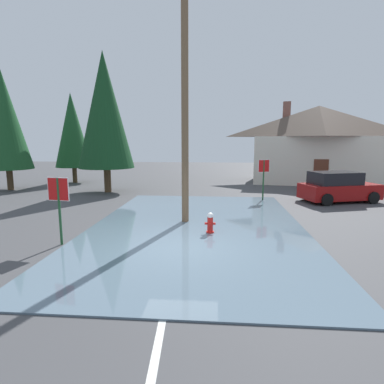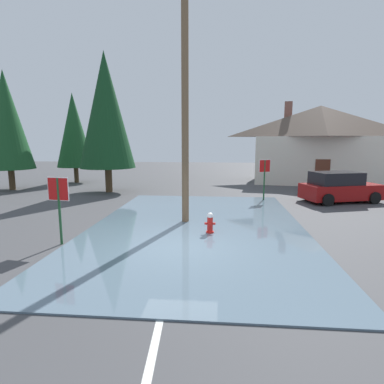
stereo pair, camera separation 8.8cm
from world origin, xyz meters
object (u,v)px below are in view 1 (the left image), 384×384
at_px(utility_pole, 185,94).
at_px(pine_tree_short_left, 5,120).
at_px(house, 317,143).
at_px(pine_tree_tall_left, 72,130).
at_px(fire_hydrant, 210,223).
at_px(stop_sign_far, 264,172).
at_px(parked_car, 338,188).
at_px(stop_sign_near, 59,197).
at_px(pine_tree_mid_left, 105,111).

distance_m(utility_pole, pine_tree_short_left, 14.94).
bearing_deg(house, utility_pole, -123.92).
relative_size(utility_pole, pine_tree_tall_left, 1.40).
bearing_deg(fire_hydrant, stop_sign_far, 67.58).
bearing_deg(parked_car, fire_hydrant, -135.43).
bearing_deg(stop_sign_near, pine_tree_mid_left, 101.64).
bearing_deg(fire_hydrant, utility_pole, 124.14).
distance_m(pine_tree_tall_left, pine_tree_mid_left, 6.21).
height_order(utility_pole, pine_tree_short_left, utility_pole).
relative_size(utility_pole, pine_tree_mid_left, 1.11).
relative_size(fire_hydrant, stop_sign_far, 0.34).
height_order(pine_tree_tall_left, pine_tree_short_left, pine_tree_short_left).
distance_m(fire_hydrant, pine_tree_tall_left, 17.78).
xyz_separation_m(stop_sign_far, pine_tree_tall_left, (-13.91, 6.63, 2.49)).
relative_size(stop_sign_far, parked_car, 0.52).
bearing_deg(pine_tree_tall_left, fire_hydrant, -50.14).
height_order(stop_sign_far, pine_tree_tall_left, pine_tree_tall_left).
height_order(utility_pole, pine_tree_mid_left, utility_pole).
height_order(parked_car, pine_tree_tall_left, pine_tree_tall_left).
xyz_separation_m(fire_hydrant, pine_tree_mid_left, (-6.90, 8.94, 4.80)).
bearing_deg(stop_sign_near, parked_car, 35.76).
relative_size(house, pine_tree_mid_left, 1.25).
bearing_deg(pine_tree_tall_left, house, 5.17).
bearing_deg(utility_pole, parked_car, 33.19).
height_order(utility_pole, parked_car, utility_pole).
bearing_deg(utility_pole, pine_tree_tall_left, 130.56).
xyz_separation_m(stop_sign_near, utility_pole, (3.67, 3.16, 3.52)).
bearing_deg(stop_sign_near, utility_pole, 40.74).
xyz_separation_m(house, parked_car, (-1.24, -8.38, -2.33)).
xyz_separation_m(house, pine_tree_short_left, (-21.86, -5.79, 1.53)).
xyz_separation_m(house, pine_tree_mid_left, (-14.94, -6.14, 2.06)).
bearing_deg(utility_pole, pine_tree_short_left, 148.79).
distance_m(stop_sign_near, house, 21.07).
bearing_deg(pine_tree_tall_left, parked_car, -20.33).
relative_size(stop_sign_near, pine_tree_mid_left, 0.25).
distance_m(fire_hydrant, utility_pole, 5.06).
height_order(stop_sign_near, pine_tree_tall_left, pine_tree_tall_left).
xyz_separation_m(fire_hydrant, parked_car, (6.80, 6.70, 0.40)).
relative_size(stop_sign_near, pine_tree_short_left, 0.28).
xyz_separation_m(stop_sign_near, pine_tree_tall_left, (-6.42, 14.95, 2.56)).
bearing_deg(pine_tree_short_left, house, 14.82).
xyz_separation_m(stop_sign_near, stop_sign_far, (7.50, 8.32, 0.07)).
bearing_deg(pine_tree_short_left, pine_tree_mid_left, -2.91).
relative_size(fire_hydrant, parked_car, 0.18).
height_order(parked_car, pine_tree_short_left, pine_tree_short_left).
bearing_deg(utility_pole, house, 56.08).
height_order(fire_hydrant, pine_tree_tall_left, pine_tree_tall_left).
distance_m(utility_pole, house, 16.41).
distance_m(fire_hydrant, house, 17.31).
bearing_deg(stop_sign_far, pine_tree_tall_left, 154.51).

